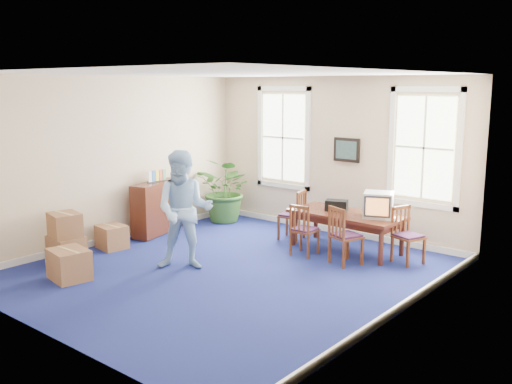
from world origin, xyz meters
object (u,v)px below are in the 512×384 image
Objects in this scene: conference_table at (346,232)px; chair_near_left at (305,229)px; potted_plant at (227,190)px; credenza at (158,208)px; cardboard_boxes at (79,237)px; man at (184,210)px; crt_tv at (378,205)px.

conference_table is 2.22× the size of chair_near_left.
potted_plant is (-3.21, 0.26, 0.37)m from conference_table.
chair_near_left is 0.69× the size of credenza.
conference_table is 4.75m from cardboard_boxes.
man is 1.94m from cardboard_boxes.
conference_table is 3.24m from potted_plant.
credenza is 0.94× the size of potted_plant.
man is at bearing -45.42° from credenza.
conference_table is 1.05× the size of man.
credenza is (-4.25, -1.44, -0.41)m from crt_tv.
man reaches higher than conference_table.
crt_tv is 3.84m from potted_plant.
crt_tv is at bearing 44.34° from cardboard_boxes.
man is (-1.09, -1.91, 0.52)m from chair_near_left.
credenza is at bearing 103.29° from cardboard_boxes.
chair_near_left is at bearing 47.06° from cardboard_boxes.
man is at bearing -118.01° from conference_table.
conference_table is at bearing 49.14° from cardboard_boxes.
cardboard_boxes is (-2.68, -2.88, -0.01)m from chair_near_left.
cardboard_boxes is (-3.11, -3.59, 0.10)m from conference_table.
chair_near_left is 0.59× the size of cardboard_boxes.
conference_table is at bearing 22.27° from man.
conference_table is 3.85× the size of crt_tv.
conference_table is at bearing 5.80° from credenza.
man is at bearing 31.43° from cardboard_boxes.
cardboard_boxes is at bearing -158.48° from crt_tv.
crt_tv reaches higher than credenza.
crt_tv is at bearing 13.68° from man.
crt_tv reaches higher than cardboard_boxes.
potted_plant is (-1.69, 2.88, -0.27)m from man.
credenza is at bearing -156.95° from conference_table.
conference_table is at bearing -4.68° from potted_plant.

